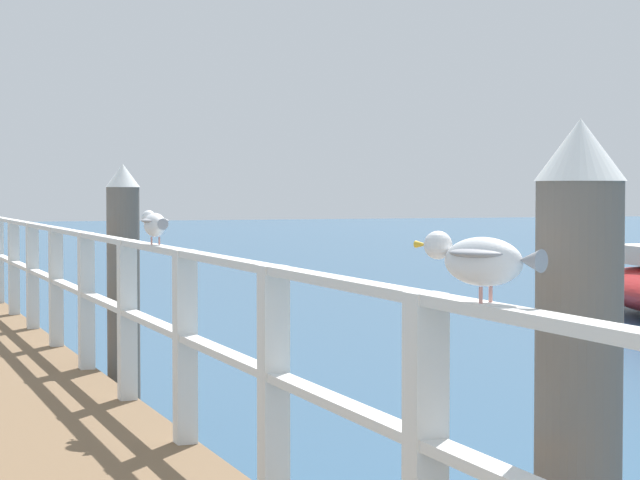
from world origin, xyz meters
The scene contains 5 objects.
pier_railing centered at (1.14, 13.54, 1.18)m, with size 0.12×25.60×1.12m.
dock_piling_near centered at (1.52, 3.65, 1.10)m, with size 0.29×0.29×2.19m.
dock_piling_far centered at (1.52, 10.70, 1.10)m, with size 0.29×0.29×2.19m.
seagull_foreground centered at (1.13, 3.59, 1.75)m, with size 0.25×0.45×0.21m.
seagull_background centered at (1.14, 7.91, 1.75)m, with size 0.18×0.48×0.21m.
Camera 1 is at (-0.66, 0.26, 1.96)m, focal length 69.32 mm.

